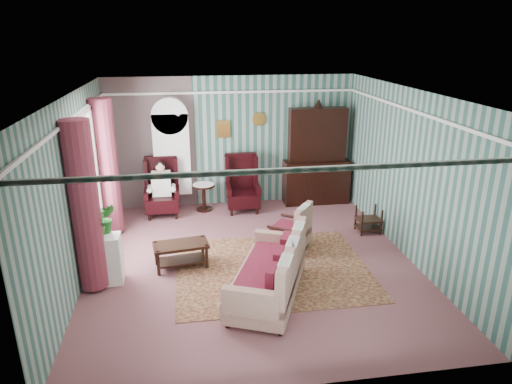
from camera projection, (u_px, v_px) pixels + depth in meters
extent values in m
plane|color=#8A5055|center=(252.00, 262.00, 7.93)|extent=(6.00, 6.00, 0.00)
cube|color=#35615A|center=(232.00, 142.00, 10.25)|extent=(5.50, 0.02, 2.90)
cube|color=#35615A|center=(294.00, 274.00, 4.65)|extent=(5.50, 0.02, 2.90)
cube|color=#35615A|center=(76.00, 192.00, 7.05)|extent=(0.02, 6.00, 2.90)
cube|color=#35615A|center=(410.00, 175.00, 7.85)|extent=(0.02, 6.00, 2.90)
cube|color=white|center=(251.00, 93.00, 6.97)|extent=(5.50, 6.00, 0.02)
cube|color=#984D67|center=(151.00, 145.00, 9.98)|extent=(1.90, 0.01, 2.90)
cube|color=white|center=(252.00, 116.00, 7.08)|extent=(5.50, 6.00, 0.05)
cube|color=white|center=(85.00, 174.00, 7.58)|extent=(0.04, 1.50, 1.90)
cylinder|color=brown|center=(85.00, 207.00, 6.69)|extent=(0.44, 0.44, 2.60)
cylinder|color=brown|center=(106.00, 168.00, 8.65)|extent=(0.44, 0.44, 2.60)
cube|color=#AF792E|center=(223.00, 129.00, 10.09)|extent=(0.30, 0.03, 0.38)
cube|color=silver|center=(172.00, 160.00, 10.01)|extent=(0.80, 0.28, 2.24)
cube|color=black|center=(317.00, 153.00, 10.35)|extent=(1.50, 0.56, 2.36)
cube|color=black|center=(162.00, 188.00, 9.78)|extent=(0.76, 0.80, 1.25)
cube|color=black|center=(243.00, 184.00, 10.03)|extent=(0.76, 0.80, 1.25)
cylinder|color=black|center=(204.00, 197.00, 10.15)|extent=(0.50, 0.50, 0.60)
cube|color=black|center=(368.00, 219.00, 9.04)|extent=(0.45, 0.38, 0.54)
cube|color=silver|center=(104.00, 260.00, 7.17)|extent=(0.55, 0.35, 0.80)
cube|color=#521B20|center=(272.00, 269.00, 7.69)|extent=(3.20, 2.60, 0.01)
cube|color=beige|center=(267.00, 266.00, 6.72)|extent=(1.57, 2.15, 1.03)
cube|color=beige|center=(289.00, 223.00, 8.27)|extent=(1.11, 1.09, 1.02)
cube|color=black|center=(181.00, 255.00, 7.72)|extent=(0.97, 0.58, 0.43)
imported|color=#184B17|center=(98.00, 227.00, 6.89)|extent=(0.45, 0.43, 0.41)
imported|color=#1B571D|center=(107.00, 218.00, 7.11)|extent=(0.30, 0.26, 0.47)
imported|color=#184E1D|center=(99.00, 222.00, 7.06)|extent=(0.27, 0.27, 0.41)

